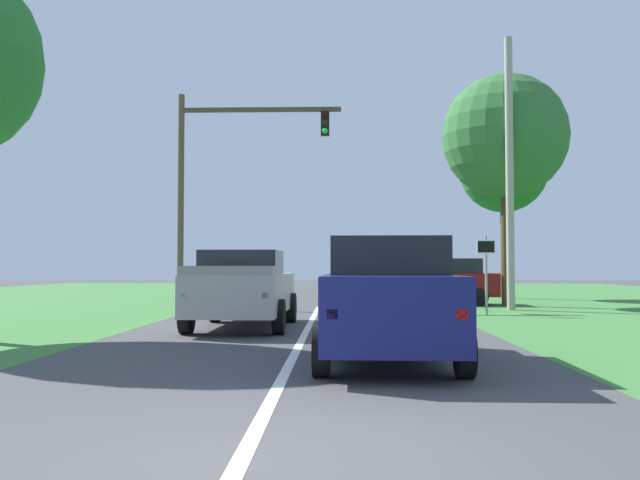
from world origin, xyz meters
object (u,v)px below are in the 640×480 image
traffic_light (220,169)px  crossing_suv_far (442,281)px  red_suv_near (387,297)px  utility_pole_right (510,173)px  keep_moving_sign (486,264)px  pickup_truck_lead (243,288)px  oak_tree_right (505,137)px  extra_tree_1 (504,169)px

traffic_light → crossing_suv_far: size_ratio=1.85×
red_suv_near → utility_pole_right: size_ratio=0.50×
keep_moving_sign → crossing_suv_far: 5.86m
traffic_light → utility_pole_right: (10.55, -1.37, -0.36)m
crossing_suv_far → utility_pole_right: 5.47m
pickup_truck_lead → traffic_light: size_ratio=0.67×
oak_tree_right → pickup_truck_lead: bearing=-132.7°
traffic_light → red_suv_near: bearing=-69.8°
oak_tree_right → extra_tree_1: 6.36m
utility_pole_right → extra_tree_1: utility_pole_right is taller
keep_moving_sign → extra_tree_1: size_ratio=0.30×
utility_pole_right → extra_tree_1: 8.98m
utility_pole_right → red_suv_near: bearing=-112.1°
extra_tree_1 → traffic_light: bearing=-149.7°
keep_moving_sign → traffic_light: bearing=157.3°
red_suv_near → keep_moving_sign: bearing=69.8°
keep_moving_sign → utility_pole_right: bearing=60.5°
red_suv_near → oak_tree_right: 17.41m
oak_tree_right → extra_tree_1: oak_tree_right is taller
utility_pole_right → traffic_light: bearing=172.6°
red_suv_near → traffic_light: bearing=110.2°
crossing_suv_far → utility_pole_right: bearing=-60.4°
red_suv_near → traffic_light: (-5.27, 14.35, 4.17)m
pickup_truck_lead → oak_tree_right: (8.88, 9.63, 5.61)m
traffic_light → crossing_suv_far: (8.64, 1.98, -4.25)m
keep_moving_sign → oak_tree_right: size_ratio=0.28×
extra_tree_1 → keep_moving_sign: bearing=-106.5°
crossing_suv_far → extra_tree_1: (3.81, 5.32, 5.25)m
keep_moving_sign → utility_pole_right: size_ratio=0.26×
pickup_truck_lead → extra_tree_1: size_ratio=0.65×
pickup_truck_lead → traffic_light: (-2.12, 8.52, 4.21)m
red_suv_near → extra_tree_1: size_ratio=0.58×
keep_moving_sign → crossing_suv_far: size_ratio=0.57×
pickup_truck_lead → extra_tree_1: 19.59m
traffic_light → extra_tree_1: bearing=30.3°
crossing_suv_far → traffic_light: bearing=-167.1°
pickup_truck_lead → crossing_suv_far: (6.52, 10.49, -0.03)m
pickup_truck_lead → oak_tree_right: oak_tree_right is taller
red_suv_near → oak_tree_right: bearing=69.7°
traffic_light → oak_tree_right: oak_tree_right is taller
traffic_light → extra_tree_1: (12.45, 7.29, 1.01)m
pickup_truck_lead → extra_tree_1: extra_tree_1 is taller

